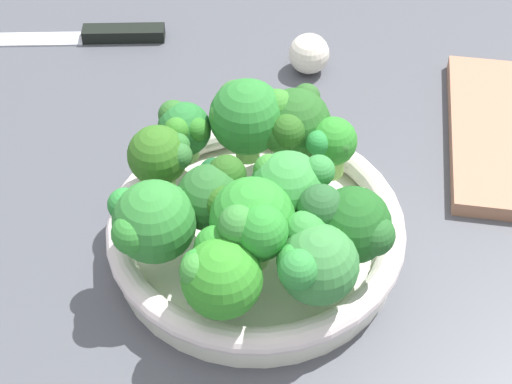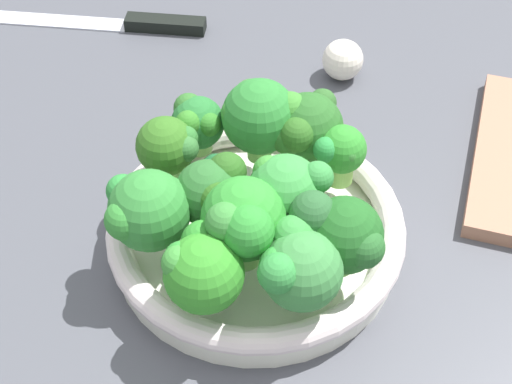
# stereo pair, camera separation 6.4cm
# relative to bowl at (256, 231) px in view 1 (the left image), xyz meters

# --- Properties ---
(ground_plane) EXTENTS (1.30, 1.30, 0.03)m
(ground_plane) POSITION_rel_bowl_xyz_m (0.02, 0.03, -0.03)
(ground_plane) COLOR #494B52
(bowl) EXTENTS (0.26, 0.26, 0.04)m
(bowl) POSITION_rel_bowl_xyz_m (0.00, 0.00, 0.00)
(bowl) COLOR silver
(bowl) RESTS_ON ground_plane
(broccoli_floret_0) EXTENTS (0.07, 0.07, 0.08)m
(broccoli_floret_0) POSITION_rel_bowl_xyz_m (-0.04, -0.03, 0.07)
(broccoli_floret_0) COLOR #7ABD58
(broccoli_floret_0) RESTS_ON bowl
(broccoli_floret_1) EXTENTS (0.06, 0.06, 0.07)m
(broccoli_floret_1) POSITION_rel_bowl_xyz_m (-0.03, 0.02, 0.06)
(broccoli_floret_1) COLOR #9DD867
(broccoli_floret_1) RESTS_ON bowl
(broccoli_floret_2) EXTENTS (0.05, 0.05, 0.07)m
(broccoli_floret_2) POSITION_rel_bowl_xyz_m (-0.03, 0.08, 0.06)
(broccoli_floret_2) COLOR #8FCE6C
(broccoli_floret_2) RESTS_ON bowl
(broccoli_floret_3) EXTENTS (0.08, 0.06, 0.07)m
(broccoli_floret_3) POSITION_rel_bowl_xyz_m (0.08, 0.02, 0.06)
(broccoli_floret_3) COLOR #92DA71
(broccoli_floret_3) RESTS_ON bowl
(broccoli_floret_4) EXTENTS (0.07, 0.07, 0.08)m
(broccoli_floret_4) POSITION_rel_bowl_xyz_m (0.05, 0.06, 0.07)
(broccoli_floret_4) COLOR #8ED365
(broccoli_floret_4) RESTS_ON bowl
(broccoli_floret_5) EXTENTS (0.05, 0.04, 0.06)m
(broccoli_floret_5) POSITION_rel_bowl_xyz_m (0.08, -0.01, 0.06)
(broccoli_floret_5) COLOR #89C254
(broccoli_floret_5) RESTS_ON bowl
(broccoli_floret_6) EXTENTS (0.07, 0.07, 0.07)m
(broccoli_floret_6) POSITION_rel_bowl_xyz_m (-0.03, -0.09, 0.06)
(broccoli_floret_6) COLOR #7FC34E
(broccoli_floret_6) RESTS_ON bowl
(broccoli_floret_7) EXTENTS (0.06, 0.06, 0.08)m
(broccoli_floret_7) POSITION_rel_bowl_xyz_m (0.01, -0.03, 0.07)
(broccoli_floret_7) COLOR #95CA67
(broccoli_floret_7) RESTS_ON bowl
(broccoli_floret_8) EXTENTS (0.07, 0.07, 0.07)m
(broccoli_floret_8) POSITION_rel_bowl_xyz_m (-0.09, 0.03, 0.06)
(broccoli_floret_8) COLOR #7DB85F
(broccoli_floret_8) RESTS_ON bowl
(broccoli_floret_9) EXTENTS (0.06, 0.07, 0.07)m
(broccoli_floret_9) POSITION_rel_bowl_xyz_m (-0.09, -0.04, 0.06)
(broccoli_floret_9) COLOR #75B559
(broccoli_floret_9) RESTS_ON bowl
(broccoli_floret_10) EXTENTS (0.05, 0.05, 0.06)m
(broccoli_floret_10) POSITION_rel_bowl_xyz_m (0.01, 0.10, 0.05)
(broccoli_floret_10) COLOR #9FD772
(broccoli_floret_10) RESTS_ON bowl
(broccoli_floret_11) EXTENTS (0.06, 0.08, 0.07)m
(broccoli_floret_11) POSITION_rel_bowl_xyz_m (0.01, -0.09, 0.06)
(broccoli_floret_11) COLOR #82BF5F
(broccoli_floret_11) RESTS_ON bowl
(knife) EXTENTS (0.20, 0.21, 0.01)m
(knife) POSITION_rel_bowl_xyz_m (0.11, 0.36, -0.02)
(knife) COLOR silver
(knife) RESTS_ON ground_plane
(garlic_bulb) EXTENTS (0.05, 0.05, 0.05)m
(garlic_bulb) POSITION_rel_bowl_xyz_m (0.23, 0.13, 0.00)
(garlic_bulb) COLOR silver
(garlic_bulb) RESTS_ON ground_plane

